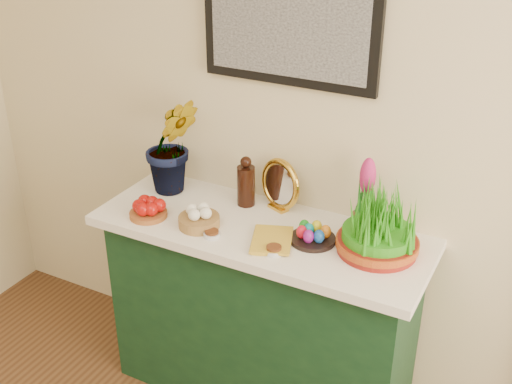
# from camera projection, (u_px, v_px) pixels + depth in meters

# --- Properties ---
(sideboard) EXTENTS (1.30, 0.45, 0.85)m
(sideboard) POSITION_uv_depth(u_px,v_px,m) (261.00, 317.00, 2.85)
(sideboard) COLOR #15391C
(sideboard) RESTS_ON ground
(tablecloth) EXTENTS (1.40, 0.55, 0.04)m
(tablecloth) POSITION_uv_depth(u_px,v_px,m) (262.00, 230.00, 2.64)
(tablecloth) COLOR white
(tablecloth) RESTS_ON sideboard
(hyacinth_green) EXTENTS (0.38, 0.38, 0.59)m
(hyacinth_green) POSITION_uv_depth(u_px,v_px,m) (171.00, 130.00, 2.79)
(hyacinth_green) COLOR #237721
(hyacinth_green) RESTS_ON tablecloth
(apple_bowl) EXTENTS (0.17, 0.17, 0.08)m
(apple_bowl) POSITION_uv_depth(u_px,v_px,m) (148.00, 209.00, 2.69)
(apple_bowl) COLOR #955225
(apple_bowl) RESTS_ON tablecloth
(garlic_basket) EXTENTS (0.20, 0.20, 0.09)m
(garlic_basket) POSITION_uv_depth(u_px,v_px,m) (199.00, 218.00, 2.61)
(garlic_basket) COLOR olive
(garlic_basket) RESTS_ON tablecloth
(vinegar_cruet) EXTENTS (0.08, 0.08, 0.23)m
(vinegar_cruet) POSITION_uv_depth(u_px,v_px,m) (246.00, 184.00, 2.76)
(vinegar_cruet) COLOR black
(vinegar_cruet) RESTS_ON tablecloth
(mirror) EXTENTS (0.23, 0.13, 0.23)m
(mirror) POSITION_uv_depth(u_px,v_px,m) (280.00, 185.00, 2.72)
(mirror) COLOR gold
(mirror) RESTS_ON tablecloth
(book) EXTENTS (0.21, 0.24, 0.03)m
(book) POSITION_uv_depth(u_px,v_px,m) (252.00, 238.00, 2.52)
(book) COLOR gold
(book) RESTS_ON tablecloth
(spice_dish_left) EXTENTS (0.07, 0.07, 0.03)m
(spice_dish_left) POSITION_uv_depth(u_px,v_px,m) (212.00, 234.00, 2.55)
(spice_dish_left) COLOR silver
(spice_dish_left) RESTS_ON tablecloth
(spice_dish_right) EXTENTS (0.07, 0.07, 0.03)m
(spice_dish_right) POSITION_uv_depth(u_px,v_px,m) (274.00, 250.00, 2.45)
(spice_dish_right) COLOR silver
(spice_dish_right) RESTS_ON tablecloth
(egg_plate) EXTENTS (0.21, 0.21, 0.07)m
(egg_plate) POSITION_uv_depth(u_px,v_px,m) (312.00, 235.00, 2.51)
(egg_plate) COLOR black
(egg_plate) RESTS_ON tablecloth
(hyacinth_pink) EXTENTS (0.10, 0.10, 0.33)m
(hyacinth_pink) POSITION_uv_depth(u_px,v_px,m) (366.00, 200.00, 2.52)
(hyacinth_pink) COLOR brown
(hyacinth_pink) RESTS_ON tablecloth
(wheatgrass_sabzeh) EXTENTS (0.32, 0.32, 0.26)m
(wheatgrass_sabzeh) POSITION_uv_depth(u_px,v_px,m) (379.00, 226.00, 2.41)
(wheatgrass_sabzeh) COLOR maroon
(wheatgrass_sabzeh) RESTS_ON tablecloth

